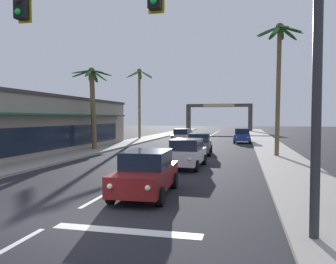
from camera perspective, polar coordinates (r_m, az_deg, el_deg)
name	(u,v)px	position (r m, az deg, el deg)	size (l,w,h in m)	color
ground_plane	(62,218)	(10.39, -17.92, -14.05)	(220.00, 220.00, 0.00)	#232328
sidewalk_right	(275,152)	(28.82, 18.10, -3.35)	(3.20, 110.00, 0.14)	#9E998E
sidewalk_left	(101,148)	(31.47, -11.52, -2.80)	(3.20, 110.00, 0.14)	#9E998E
lane_markings	(186,152)	(28.27, 3.21, -3.48)	(4.28, 86.25, 0.01)	silver
traffic_signal_mast	(164,19)	(8.70, -0.77, 18.93)	(11.59, 0.41, 7.55)	#2D2D33
sedan_lead_at_stop_bar	(146,173)	(12.58, -3.82, -7.04)	(2.08, 4.50, 1.68)	maroon
sedan_third_in_queue	(186,153)	(19.47, 3.19, -3.66)	(2.07, 4.50, 1.68)	silver
sedan_fifth_in_queue	(199,144)	(26.58, 5.46, -2.02)	(2.11, 4.51, 1.68)	#4C515B
sedan_oncoming_far	(183,136)	(38.15, 2.55, -0.65)	(2.10, 4.51, 1.68)	silver
sedan_parked_nearest_kerb	(242,135)	(39.61, 12.72, -0.60)	(1.95, 4.45, 1.68)	navy
palm_left_second	(93,94)	(30.33, -12.94, 6.38)	(3.58, 3.53, 7.43)	brown
palm_left_third	(140,89)	(45.01, -4.95, 7.45)	(3.84, 4.03, 9.59)	brown
palm_right_second	(279,60)	(25.99, 18.72, 11.75)	(3.35, 3.39, 9.86)	brown
storefront_strip_left	(26,124)	(30.19, -23.37, 1.25)	(8.41, 27.22, 4.78)	gray
town_gateway_arch	(219,113)	(72.97, 8.79, 3.22)	(14.33, 0.90, 6.00)	#423D38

